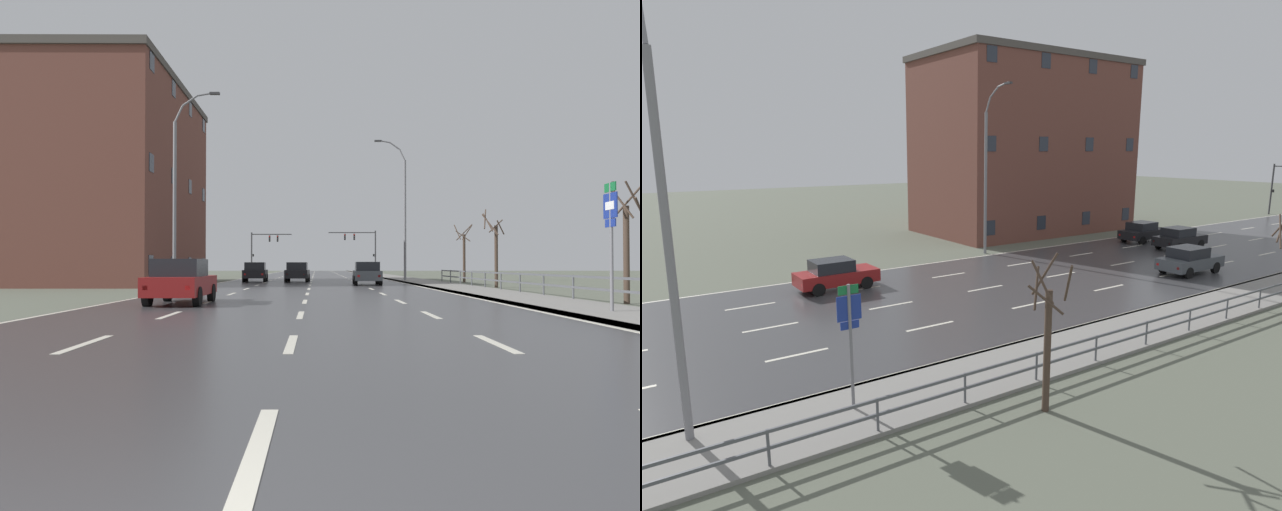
% 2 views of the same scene
% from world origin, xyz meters
% --- Properties ---
extents(ground_plane, '(160.00, 160.00, 0.12)m').
position_xyz_m(ground_plane, '(0.00, 48.00, -0.06)').
color(ground_plane, '#5B6051').
extents(guardrail, '(0.07, 34.62, 1.00)m').
position_xyz_m(guardrail, '(9.85, 22.20, 0.71)').
color(guardrail, '#515459').
rests_on(guardrail, ground).
extents(street_lamp_foreground, '(2.54, 0.24, 10.90)m').
position_xyz_m(street_lamp_foreground, '(7.44, 8.91, 5.33)').
color(street_lamp_foreground, slate).
rests_on(street_lamp_foreground, ground).
extents(street_lamp_left_bank, '(2.63, 0.24, 11.20)m').
position_xyz_m(street_lamp_left_bank, '(-7.44, 29.21, 5.47)').
color(street_lamp_left_bank, slate).
rests_on(street_lamp_left_bank, ground).
extents(highway_sign, '(0.09, 0.68, 3.62)m').
position_xyz_m(highway_sign, '(8.39, 12.85, 2.32)').
color(highway_sign, slate).
rests_on(highway_sign, ground).
extents(car_near_left, '(1.87, 4.12, 1.57)m').
position_xyz_m(car_near_left, '(-4.27, 17.18, 0.80)').
color(car_near_left, maroon).
rests_on(car_near_left, ground).
extents(car_mid_centre, '(1.92, 4.14, 1.57)m').
position_xyz_m(car_mid_centre, '(3.84, 35.46, 0.80)').
color(car_mid_centre, '#474C51').
rests_on(car_mid_centre, ground).
extents(car_far_left, '(1.94, 4.16, 1.57)m').
position_xyz_m(car_far_left, '(-1.09, 41.89, 0.80)').
color(car_far_left, black).
rests_on(car_far_left, ground).
extents(car_distant, '(1.95, 4.16, 1.57)m').
position_xyz_m(car_distant, '(-4.46, 42.18, 0.80)').
color(car_distant, black).
rests_on(car_distant, ground).
extents(brick_building, '(10.63, 17.96, 14.66)m').
position_xyz_m(brick_building, '(-14.70, 38.67, 7.34)').
color(brick_building, brown).
rests_on(brick_building, ground).
extents(bare_tree_near, '(1.20, 1.45, 4.38)m').
position_xyz_m(bare_tree_near, '(11.29, 17.25, 2.07)').
color(bare_tree_near, '#423328').
rests_on(bare_tree_near, ground).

